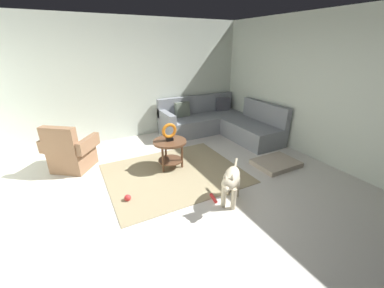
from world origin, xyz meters
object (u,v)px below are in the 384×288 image
object	(u,v)px
dog_toy_ball	(128,198)
dog_toy_rope	(214,198)
side_table	(170,147)
dog_bed_mat	(276,163)
sectional_couch	(219,123)
dog	(231,180)
armchair	(71,153)
torus_sculpture	(169,132)

from	to	relation	value
dog_toy_ball	dog_toy_rope	bearing A→B (deg)	-26.73
side_table	dog_toy_rope	distance (m)	1.29
side_table	dog_bed_mat	world-z (taller)	side_table
sectional_couch	dog	size ratio (longest dim) A/B	3.45
armchair	dog_bed_mat	bearing A→B (deg)	10.86
torus_sculpture	dog_bed_mat	bearing A→B (deg)	-25.65
dog_toy_ball	sectional_couch	bearing A→B (deg)	31.98
dog_toy_rope	dog_bed_mat	bearing A→B (deg)	12.31
dog_toy_ball	dog_toy_rope	world-z (taller)	dog_toy_ball
dog_bed_mat	dog_toy_ball	bearing A→B (deg)	175.58
dog_bed_mat	dog_toy_rope	xyz separation A→B (m)	(-1.63, -0.36, -0.02)
sectional_couch	torus_sculpture	bearing A→B (deg)	-149.18
dog	dog_toy_ball	xyz separation A→B (m)	(-1.30, 0.74, -0.33)
sectional_couch	dog_bed_mat	bearing A→B (deg)	-90.16
torus_sculpture	dog_toy_ball	bearing A→B (deg)	-145.94
armchair	dog_toy_rope	world-z (taller)	armchair
side_table	dog_toy_rope	size ratio (longest dim) A/B	3.09
sectional_couch	dog_toy_ball	size ratio (longest dim) A/B	22.83
armchair	dog_toy_rope	distance (m)	2.70
side_table	sectional_couch	bearing A→B (deg)	30.82
sectional_couch	torus_sculpture	size ratio (longest dim) A/B	6.90
sectional_couch	dog_toy_rope	bearing A→B (deg)	-125.47
armchair	torus_sculpture	xyz separation A→B (m)	(1.61, -0.78, 0.39)
armchair	dog_bed_mat	size ratio (longest dim) A/B	1.25
side_table	dog_toy_ball	distance (m)	1.22
side_table	armchair	bearing A→B (deg)	154.01
dog_bed_mat	side_table	bearing A→B (deg)	154.35
side_table	dog	distance (m)	1.43
side_table	torus_sculpture	distance (m)	0.29
side_table	dog	size ratio (longest dim) A/B	0.92
armchair	torus_sculpture	size ratio (longest dim) A/B	3.07
sectional_couch	side_table	size ratio (longest dim) A/B	3.75
side_table	dog_bed_mat	size ratio (longest dim) A/B	0.75
dog	dog_toy_rope	world-z (taller)	dog
dog_toy_rope	armchair	bearing A→B (deg)	131.56
sectional_couch	dog_toy_ball	distance (m)	3.27
side_table	torus_sculpture	xyz separation A→B (m)	(-0.00, -0.00, 0.29)
torus_sculpture	sectional_couch	bearing A→B (deg)	30.82
side_table	torus_sculpture	bearing A→B (deg)	-116.57
dog_bed_mat	dog_toy_ball	xyz separation A→B (m)	(-2.76, 0.21, 0.00)
torus_sculpture	dog	bearing A→B (deg)	-76.55
sectional_couch	torus_sculpture	distance (m)	2.14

